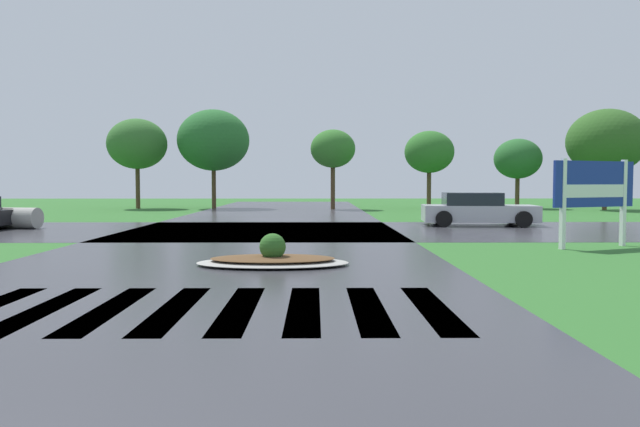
# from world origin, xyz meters

# --- Properties ---
(asphalt_roadway) EXTENTS (9.75, 80.00, 0.01)m
(asphalt_roadway) POSITION_xyz_m (0.00, 10.00, 0.00)
(asphalt_roadway) COLOR #35353A
(asphalt_roadway) RESTS_ON ground
(asphalt_cross_road) EXTENTS (90.00, 8.77, 0.01)m
(asphalt_cross_road) POSITION_xyz_m (0.00, 18.93, 0.00)
(asphalt_cross_road) COLOR #35353A
(asphalt_cross_road) RESTS_ON ground
(crosswalk_stripes) EXTENTS (7.65, 3.21, 0.01)m
(crosswalk_stripes) POSITION_xyz_m (-0.00, 5.54, 0.00)
(crosswalk_stripes) COLOR white
(crosswalk_stripes) RESTS_ON ground
(estate_billboard) EXTENTS (2.63, 1.17, 2.37)m
(estate_billboard) POSITION_xyz_m (9.44, 13.24, 1.59)
(estate_billboard) COLOR white
(estate_billboard) RESTS_ON ground
(median_island) EXTENTS (3.21, 1.69, 0.68)m
(median_island) POSITION_xyz_m (1.06, 9.84, 0.14)
(median_island) COLOR #9E9B93
(median_island) RESTS_ON ground
(car_blue_compact) EXTENTS (4.61, 2.51, 1.33)m
(car_blue_compact) POSITION_xyz_m (8.50, 21.31, 0.63)
(car_blue_compact) COLOR #B7B7BF
(car_blue_compact) RESTS_ON ground
(background_treeline) EXTENTS (34.07, 7.28, 6.51)m
(background_treeline) POSITION_xyz_m (5.31, 36.04, 4.16)
(background_treeline) COLOR #4C3823
(background_treeline) RESTS_ON ground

